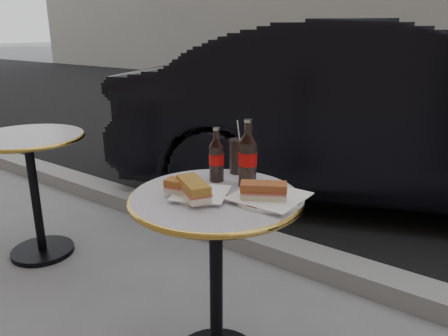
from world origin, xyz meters
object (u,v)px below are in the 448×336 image
Objects in this scene: bistro_table at (216,285)px; cola_bottle_left at (216,155)px; cola_glass at (238,156)px; plate_left at (201,195)px; plate_right at (269,198)px; cola_bottle_right at (248,153)px; parked_car at (391,115)px.

bistro_table is 3.48× the size of cola_bottle_left.
cola_glass is at bearing 107.68° from bistro_table.
plate_right is at bearing 28.32° from plate_left.
cola_bottle_left reaches higher than cola_glass.
plate_left is 0.77× the size of cola_bottle_right.
plate_right is at bearing 164.82° from parked_car.
cola_glass is 1.98m from parked_car.
cola_bottle_right is at bearing 76.83° from bistro_table.
cola_bottle_right is 2.09m from parked_car.
plate_right is at bearing -35.11° from cola_glass.
plate_right is at bearing 21.82° from bistro_table.
cola_bottle_left is (-0.27, 0.05, 0.10)m from plate_right.
bistro_table is 0.42m from plate_right.
cola_bottle_left is 2.11m from parked_car.
bistro_table is 0.18× the size of parked_car.
cola_bottle_left is at bearing 157.65° from parked_car.
cola_bottle_left is 0.05× the size of parked_car.
cola_bottle_right is 1.79× the size of cola_glass.
plate_left is 0.31m from cola_glass.
parked_car is (-0.07, 2.08, -0.19)m from cola_bottle_right.
plate_left reaches higher than bistro_table.
bistro_table is at bearing 51.98° from plate_left.
parked_car is at bearing 95.72° from plate_right.
plate_right is (0.21, 0.11, 0.00)m from plate_left.
bistro_table is at bearing 160.06° from parked_car.
cola_bottle_right is at bearing 11.48° from cola_bottle_left.
plate_left is 0.20m from cola_bottle_left.
cola_glass reaches higher than plate_right.
cola_bottle_right is at bearing 161.10° from parked_car.
cola_glass is (-0.12, 0.10, -0.06)m from cola_bottle_right.
bistro_table is 0.51m from cola_glass.
plate_left is 0.24m from plate_right.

